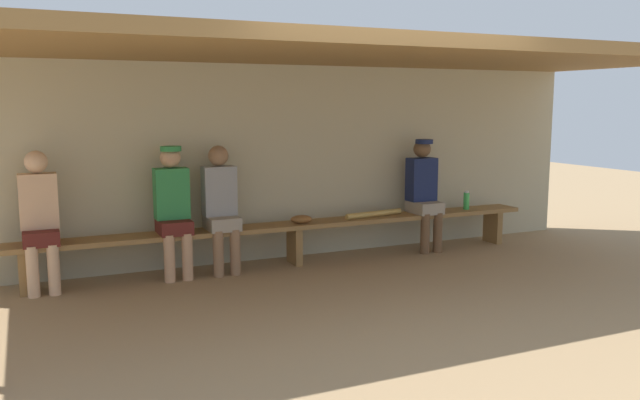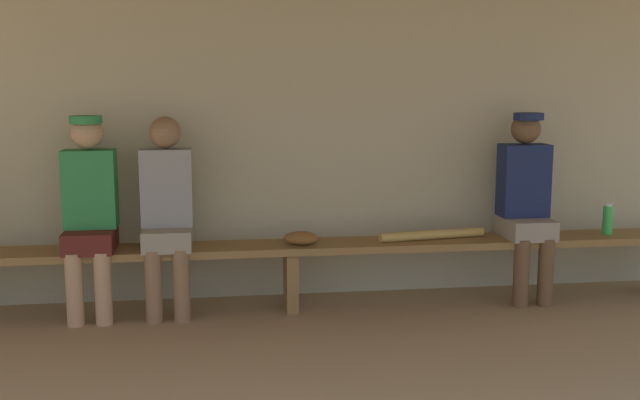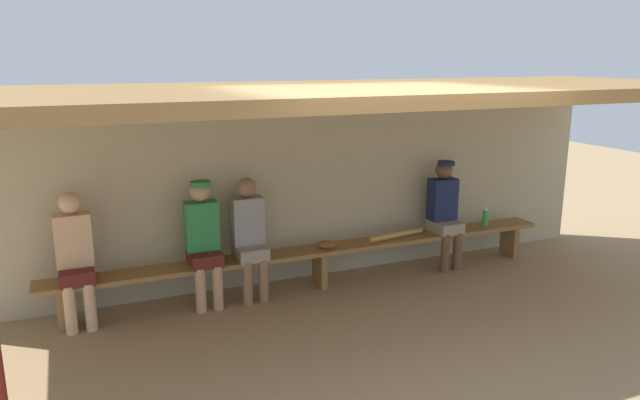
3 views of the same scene
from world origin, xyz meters
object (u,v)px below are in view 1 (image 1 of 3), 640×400
Objects in this scene: player_in_white at (173,205)px; water_bottle_green at (466,201)px; baseball_bat at (374,214)px; bench at (294,230)px; player_in_red at (40,216)px; player_near_post at (424,189)px; baseball_glove_tan at (301,219)px; player_with_sunglasses at (221,204)px.

player_in_white is 3.65m from water_bottle_green.
baseball_bat is (-1.31, 0.01, -0.08)m from water_bottle_green.
player_in_red is at bearing 179.93° from bench.
player_in_white is 5.77× the size of water_bottle_green.
player_in_red is 4.90m from water_bottle_green.
baseball_bat is (1.00, -0.00, 0.11)m from bench.
player_near_post is at bearing 0.01° from player_in_red.
baseball_bat is at bearing -179.70° from player_near_post.
player_in_white reaches higher than baseball_glove_tan.
player_in_white is 1.73× the size of baseball_bat.
water_bottle_green is at bearing -0.21° from player_with_sunglasses.
player_with_sunglasses is 5.72× the size of water_bottle_green.
player_near_post is 5.60× the size of baseball_glove_tan.
player_with_sunglasses is 5.56× the size of baseball_glove_tan.
water_bottle_green is (3.65, -0.01, -0.18)m from player_in_white.
player_in_white reaches higher than player_with_sunglasses.
player_with_sunglasses is 3.15m from water_bottle_green.
player_near_post is at bearing 0.12° from bench.
bench is 4.46× the size of player_in_white.
player_near_post is 1.01× the size of player_in_red.
player_in_white reaches higher than player_in_red.
player_near_post is 0.65m from water_bottle_green.
player_in_white is 2.35m from baseball_bat.
player_in_red is at bearing -179.99° from player_near_post.
player_in_red is (-4.27, -0.00, -0.02)m from player_near_post.
player_with_sunglasses is 0.50m from player_in_white.
player_in_white is at bearing 179.94° from player_with_sunglasses.
water_bottle_green is 2.25m from baseball_glove_tan.
player_in_red is 2.66m from baseball_glove_tan.
player_in_white is at bearing 0.02° from player_in_red.
bench is at bearing 179.79° from water_bottle_green.
baseball_bat is at bearing -0.00° from bench.
baseball_bat is at bearing 20.36° from baseball_glove_tan.
player_with_sunglasses is at bearing -0.06° from player_in_white.
baseball_glove_tan is at bearing -178.61° from player_near_post.
player_with_sunglasses is 0.99× the size of player_near_post.
player_in_red is at bearing 180.00° from player_with_sunglasses.
baseball_glove_tan is at bearing -1.61° from player_in_white.
water_bottle_green is (0.63, -0.01, -0.18)m from player_near_post.
player_with_sunglasses is 1.72× the size of baseball_bat.
water_bottle_green is (4.90, -0.01, -0.16)m from player_in_red.
baseball_bat is (-0.69, -0.00, -0.25)m from player_near_post.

